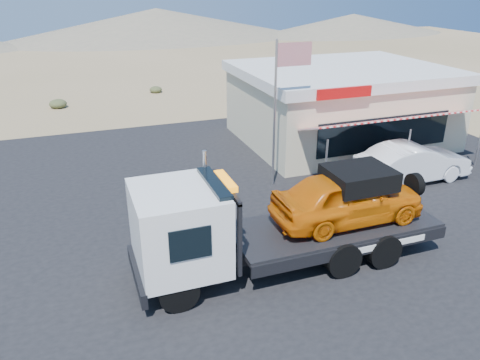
# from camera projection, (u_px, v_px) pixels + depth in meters

# --- Properties ---
(ground) EXTENTS (120.00, 120.00, 0.00)m
(ground) POSITION_uv_depth(u_px,v_px,m) (192.00, 262.00, 14.55)
(ground) COLOR olive
(ground) RESTS_ON ground
(asphalt_lot) EXTENTS (32.00, 24.00, 0.02)m
(asphalt_lot) POSITION_uv_depth(u_px,v_px,m) (223.00, 210.00, 17.76)
(asphalt_lot) COLOR black
(asphalt_lot) RESTS_ON ground
(tow_truck) EXTENTS (9.31, 2.76, 3.11)m
(tow_truck) POSITION_uv_depth(u_px,v_px,m) (284.00, 215.00, 13.80)
(tow_truck) COLOR black
(tow_truck) RESTS_ON asphalt_lot
(white_sedan) EXTENTS (5.01, 1.77, 1.65)m
(white_sedan) POSITION_uv_depth(u_px,v_px,m) (413.00, 162.00, 20.06)
(white_sedan) COLOR silver
(white_sedan) RESTS_ON asphalt_lot
(jerky_store) EXTENTS (10.40, 9.97, 3.90)m
(jerky_store) POSITION_uv_depth(u_px,v_px,m) (340.00, 104.00, 24.78)
(jerky_store) COLOR beige
(jerky_store) RESTS_ON asphalt_lot
(flagpole) EXTENTS (1.55, 0.10, 6.00)m
(flagpole) POSITION_uv_depth(u_px,v_px,m) (281.00, 98.00, 18.48)
(flagpole) COLOR #99999E
(flagpole) RESTS_ON asphalt_lot
(distant_hills) EXTENTS (126.00, 48.00, 4.20)m
(distant_hills) POSITION_uv_depth(u_px,v_px,m) (4.00, 32.00, 58.29)
(distant_hills) COLOR #726B59
(distant_hills) RESTS_ON ground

